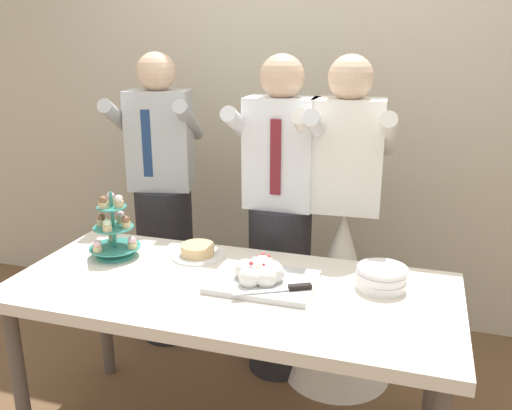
# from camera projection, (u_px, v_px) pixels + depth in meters

# --- Properties ---
(rear_wall) EXTENTS (5.20, 0.10, 2.90)m
(rear_wall) POSITION_uv_depth(u_px,v_px,m) (308.00, 86.00, 3.26)
(rear_wall) COLOR beige
(rear_wall) RESTS_ON ground_plane
(dessert_table) EXTENTS (1.80, 0.80, 0.78)m
(dessert_table) POSITION_uv_depth(u_px,v_px,m) (231.00, 302.00, 2.21)
(dessert_table) COLOR silver
(dessert_table) RESTS_ON ground_plane
(cupcake_stand) EXTENTS (0.23, 0.23, 0.31)m
(cupcake_stand) POSITION_uv_depth(u_px,v_px,m) (114.00, 232.00, 2.44)
(cupcake_stand) COLOR teal
(cupcake_stand) RESTS_ON dessert_table
(main_cake_tray) EXTENTS (0.42, 0.33, 0.13)m
(main_cake_tray) POSITION_uv_depth(u_px,v_px,m) (262.00, 276.00, 2.18)
(main_cake_tray) COLOR silver
(main_cake_tray) RESTS_ON dessert_table
(plate_stack) EXTENTS (0.20, 0.21, 0.09)m
(plate_stack) POSITION_uv_depth(u_px,v_px,m) (381.00, 277.00, 2.15)
(plate_stack) COLOR white
(plate_stack) RESTS_ON dessert_table
(round_cake) EXTENTS (0.24, 0.24, 0.06)m
(round_cake) POSITION_uv_depth(u_px,v_px,m) (198.00, 251.00, 2.47)
(round_cake) COLOR white
(round_cake) RESTS_ON dessert_table
(person_groom) EXTENTS (0.46, 0.49, 1.66)m
(person_groom) POSITION_uv_depth(u_px,v_px,m) (280.00, 238.00, 2.77)
(person_groom) COLOR #232328
(person_groom) RESTS_ON ground_plane
(person_bride) EXTENTS (0.56, 0.56, 1.66)m
(person_bride) POSITION_uv_depth(u_px,v_px,m) (341.00, 273.00, 2.76)
(person_bride) COLOR white
(person_bride) RESTS_ON ground_plane
(person_guest) EXTENTS (0.55, 0.57, 1.66)m
(person_guest) POSITION_uv_depth(u_px,v_px,m) (164.00, 217.00, 3.10)
(person_guest) COLOR #232328
(person_guest) RESTS_ON ground_plane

